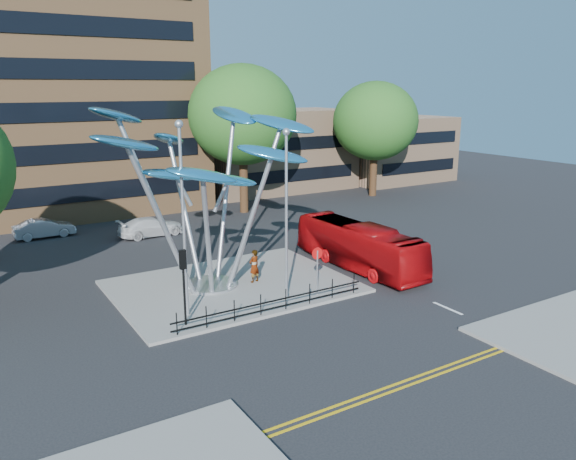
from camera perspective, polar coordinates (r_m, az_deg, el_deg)
ground at (r=25.54m, az=2.44°, el=-9.42°), size 120.00×120.00×0.00m
traffic_island at (r=29.88m, az=-5.66°, el=-5.70°), size 12.00×9.00×0.15m
double_yellow_near at (r=21.37m, az=11.81°, el=-14.77°), size 40.00×0.12×0.01m
double_yellow_far at (r=21.19m, az=12.38°, el=-15.08°), size 40.00×0.12×0.01m
brick_tower at (r=52.00m, az=-25.00°, el=18.32°), size 25.00×15.00×30.00m
low_building_near at (r=57.62m, az=-1.10°, el=8.13°), size 15.00×8.00×8.00m
low_building_far at (r=64.40m, az=10.72°, el=8.10°), size 12.00×8.00×7.00m
tree_right at (r=46.46m, az=-4.65°, el=11.56°), size 8.80×8.80×12.11m
tree_far at (r=54.34m, az=8.85°, el=10.87°), size 8.00×8.00×10.81m
leaf_sculpture at (r=28.45m, az=-8.56°, el=7.30°), size 12.72×9.54×9.51m
street_lamp_left at (r=24.88m, az=-10.65°, el=2.67°), size 0.36×0.36×8.80m
street_lamp_right at (r=26.67m, az=-0.17°, el=3.12°), size 0.36×0.36×8.30m
traffic_light_island at (r=24.51m, az=-10.59°, el=-4.15°), size 0.28×0.18×3.42m
no_entry_sign_island at (r=27.90m, az=2.99°, el=-3.35°), size 0.60×0.10×2.45m
pedestrian_railing_front at (r=26.16m, az=-1.48°, el=-7.51°), size 10.00×0.06×1.00m
red_bus at (r=32.79m, az=7.19°, el=-1.62°), size 2.37×9.54×2.65m
pedestrian at (r=29.92m, az=-3.46°, el=-3.67°), size 0.75×0.60×1.79m
parked_car_mid at (r=42.79m, az=-23.53°, el=0.16°), size 4.06×1.50×1.33m
parked_car_right at (r=40.82m, az=-13.73°, el=0.32°), size 4.68×2.11×1.33m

